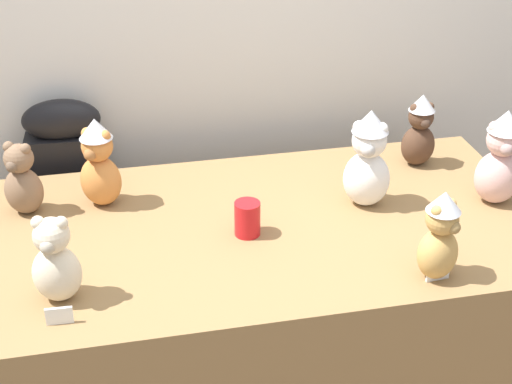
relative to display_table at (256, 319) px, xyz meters
name	(u,v)px	position (x,y,z in m)	size (l,w,h in m)	color
display_table	(256,319)	(0.00, 0.00, 0.00)	(1.84, 0.96, 0.74)	olive
instrument_case	(74,216)	(-0.59, 0.61, 0.12)	(0.29, 0.13, 0.97)	black
teddy_bear_cream	(55,262)	(-0.60, -0.26, 0.49)	(0.15, 0.14, 0.26)	beige
teddy_bear_mocha	(22,181)	(-0.71, 0.23, 0.49)	(0.16, 0.15, 0.25)	#7F6047
teddy_bear_honey	(440,236)	(0.44, -0.37, 0.51)	(0.16, 0.15, 0.27)	tan
teddy_bear_blush	(501,159)	(0.80, -0.02, 0.53)	(0.17, 0.16, 0.33)	beige
teddy_bear_snow	(368,160)	(0.38, 0.06, 0.53)	(0.19, 0.18, 0.33)	white
teddy_bear_ginger	(99,163)	(-0.47, 0.24, 0.52)	(0.18, 0.17, 0.30)	#D17F3D
teddy_bear_cocoa	(420,131)	(0.65, 0.29, 0.50)	(0.13, 0.11, 0.27)	#4C3323
party_cup_red	(247,219)	(-0.04, -0.04, 0.43)	(0.08, 0.08, 0.11)	red
name_card_front_left	(438,272)	(0.44, -0.39, 0.40)	(0.07, 0.01, 0.05)	white
name_card_front_middle	(59,316)	(-0.60, -0.37, 0.40)	(0.07, 0.01, 0.05)	white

